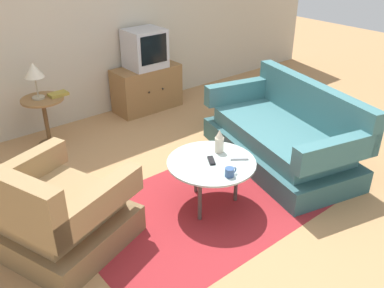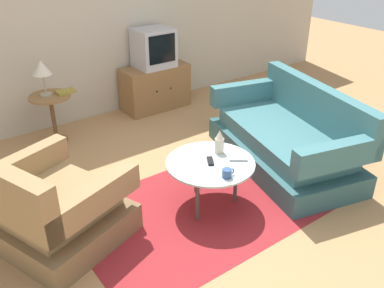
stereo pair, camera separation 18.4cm
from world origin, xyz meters
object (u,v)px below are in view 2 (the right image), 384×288
object	(u,v)px
coffee_table	(210,166)
television	(154,48)
tv_stand	(155,87)
book	(65,92)
armchair	(52,210)
couch	(287,140)
vase	(219,142)
table_lamp	(42,69)
side_table	(52,109)
tv_remote_dark	(210,161)
mug	(227,173)
tv_remote_silver	(239,160)

from	to	relation	value
coffee_table	television	world-z (taller)	television
tv_stand	television	size ratio (longest dim) A/B	1.82
tv_stand	book	size ratio (longest dim) A/B	4.30
armchair	couch	world-z (taller)	armchair
television	book	bearing A→B (deg)	-171.12
armchair	vase	world-z (taller)	armchair
table_lamp	vase	distance (m)	2.27
coffee_table	side_table	size ratio (longest dim) A/B	1.35
television	tv_remote_dark	xyz separation A→B (m)	(-0.85, -2.30, -0.39)
side_table	mug	world-z (taller)	side_table
side_table	mug	bearing A→B (deg)	-74.87
table_lamp	book	bearing A→B (deg)	-16.29
couch	vase	bearing A→B (deg)	105.97
couch	coffee_table	xyz separation A→B (m)	(-1.17, -0.12, 0.14)
armchair	book	xyz separation A→B (m)	(0.82, 1.71, 0.32)
mug	book	size ratio (longest dim) A/B	0.56
couch	table_lamp	size ratio (longest dim) A/B	4.80
tv_stand	book	world-z (taller)	book
side_table	tv_stand	world-z (taller)	tv_stand
table_lamp	mug	size ratio (longest dim) A/B	3.41
tv_stand	vase	world-z (taller)	vase
armchair	table_lamp	xyz separation A→B (m)	(0.61, 1.77, 0.62)
table_lamp	tv_remote_silver	bearing A→B (deg)	-67.58
television	mug	size ratio (longest dim) A/B	4.23
couch	tv_remote_dark	bearing A→B (deg)	110.12
armchair	coffee_table	bearing A→B (deg)	54.29
couch	mug	world-z (taller)	couch
side_table	table_lamp	xyz separation A→B (m)	(-0.03, 0.03, 0.48)
tv_remote_silver	side_table	bearing A→B (deg)	-30.48
coffee_table	tv_remote_dark	xyz separation A→B (m)	(-0.00, -0.00, 0.05)
coffee_table	vase	xyz separation A→B (m)	(0.18, 0.09, 0.15)
book	tv_remote_silver	bearing A→B (deg)	-74.10
tv_stand	television	world-z (taller)	television
tv_stand	book	bearing A→B (deg)	-171.07
mug	television	bearing A→B (deg)	71.00
side_table	tv_remote_dark	xyz separation A→B (m)	(0.69, -2.13, 0.05)
armchair	tv_stand	bearing A→B (deg)	111.59
couch	tv_stand	xyz separation A→B (m)	(-0.32, 2.18, 0.02)
tv_remote_silver	vase	bearing A→B (deg)	-41.23
vase	tv_stand	bearing A→B (deg)	73.16
table_lamp	book	xyz separation A→B (m)	(0.21, -0.06, -0.30)
table_lamp	tv_remote_dark	bearing A→B (deg)	-71.50
tv_stand	vase	bearing A→B (deg)	-106.84
couch	side_table	size ratio (longest dim) A/B	3.34
coffee_table	television	distance (m)	2.49
tv_stand	coffee_table	bearing A→B (deg)	-110.15
side_table	book	size ratio (longest dim) A/B	2.73
mug	tv_remote_silver	xyz separation A→B (m)	(0.26, 0.15, -0.03)
side_table	tv_stand	size ratio (longest dim) A/B	0.64
side_table	tv_remote_dark	distance (m)	2.24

